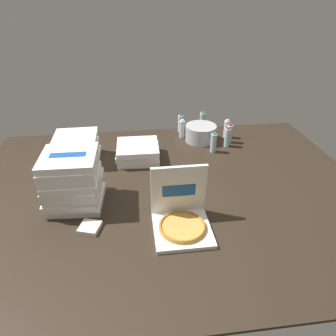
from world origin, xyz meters
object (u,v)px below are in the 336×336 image
object	(u,v)px
open_pizza_box	(181,216)
water_bottle_3	(202,121)
water_bottle_5	(213,143)
water_bottle_2	(227,137)
water_bottle_6	(229,134)
water_bottle_4	(182,129)
napkin_pile	(90,227)
pizza_stack_right_near	(76,148)
water_bottle_0	(226,129)
pizza_stack_left_mid	(138,152)
ice_bucket	(201,133)
water_bottle_1	(181,123)
pizza_stack_left_near	(72,180)

from	to	relation	value
open_pizza_box	water_bottle_3	bearing A→B (deg)	72.41
open_pizza_box	water_bottle_5	distance (m)	1.14
water_bottle_2	water_bottle_6	xyz separation A→B (m)	(0.05, 0.08, 0.00)
water_bottle_4	napkin_pile	distance (m)	1.60
pizza_stack_right_near	water_bottle_0	xyz separation A→B (m)	(1.52, 0.32, -0.03)
pizza_stack_right_near	pizza_stack_left_mid	size ratio (longest dim) A/B	0.97
water_bottle_0	water_bottle_4	distance (m)	0.47
ice_bucket	water_bottle_1	size ratio (longest dim) A/B	1.59
open_pizza_box	ice_bucket	distance (m)	1.36
pizza_stack_right_near	water_bottle_6	bearing A→B (deg)	7.43
pizza_stack_left_near	water_bottle_2	bearing A→B (deg)	29.23
pizza_stack_left_mid	water_bottle_1	distance (m)	0.76
water_bottle_1	napkin_pile	xyz separation A→B (m)	(-0.86, -1.51, -0.08)
pizza_stack_left_mid	napkin_pile	world-z (taller)	pizza_stack_left_mid
pizza_stack_left_mid	ice_bucket	distance (m)	0.74
water_bottle_2	water_bottle_3	xyz separation A→B (m)	(-0.15, 0.46, 0.00)
pizza_stack_left_near	water_bottle_3	distance (m)	1.76
pizza_stack_right_near	water_bottle_6	distance (m)	1.52
water_bottle_2	water_bottle_6	distance (m)	0.10
pizza_stack_right_near	water_bottle_2	bearing A→B (deg)	4.38
water_bottle_2	water_bottle_3	world-z (taller)	same
pizza_stack_left_near	water_bottle_0	distance (m)	1.75
open_pizza_box	water_bottle_2	distance (m)	1.31
pizza_stack_left_mid	napkin_pile	xyz separation A→B (m)	(-0.37, -0.93, -0.06)
water_bottle_4	napkin_pile	world-z (taller)	water_bottle_4
water_bottle_4	pizza_stack_right_near	bearing A→B (deg)	-160.22
water_bottle_5	open_pizza_box	bearing A→B (deg)	-115.35
water_bottle_3	napkin_pile	size ratio (longest dim) A/B	1.55
ice_bucket	water_bottle_3	xyz separation A→B (m)	(0.08, 0.30, 0.01)
ice_bucket	water_bottle_4	xyz separation A→B (m)	(-0.18, 0.10, 0.01)
open_pizza_box	pizza_stack_left_near	bearing A→B (deg)	154.39
pizza_stack_right_near	water_bottle_4	distance (m)	1.11
pizza_stack_right_near	water_bottle_2	xyz separation A→B (m)	(1.46, 0.11, -0.03)
water_bottle_3	pizza_stack_left_mid	bearing A→B (deg)	-140.53
pizza_stack_left_mid	ice_bucket	world-z (taller)	ice_bucket
open_pizza_box	pizza_stack_left_near	world-z (taller)	pizza_stack_left_near
pizza_stack_left_near	water_bottle_0	xyz separation A→B (m)	(1.44, 0.98, -0.11)
water_bottle_4	water_bottle_6	bearing A→B (deg)	-21.31
water_bottle_2	water_bottle_0	bearing A→B (deg)	75.53
napkin_pile	water_bottle_6	bearing A→B (deg)	41.81
water_bottle_5	napkin_pile	distance (m)	1.48
pizza_stack_left_mid	water_bottle_3	world-z (taller)	water_bottle_3
pizza_stack_right_near	water_bottle_1	size ratio (longest dim) A/B	2.01
pizza_stack_left_mid	napkin_pile	distance (m)	1.00
pizza_stack_right_near	napkin_pile	bearing A→B (deg)	-78.47
ice_bucket	water_bottle_2	size ratio (longest dim) A/B	1.59
water_bottle_1	water_bottle_4	xyz separation A→B (m)	(-0.01, -0.16, 0.00)
pizza_stack_left_near	ice_bucket	world-z (taller)	pizza_stack_left_near
pizza_stack_left_mid	water_bottle_2	xyz separation A→B (m)	(0.90, 0.15, 0.02)
ice_bucket	water_bottle_0	xyz separation A→B (m)	(0.29, 0.04, 0.01)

